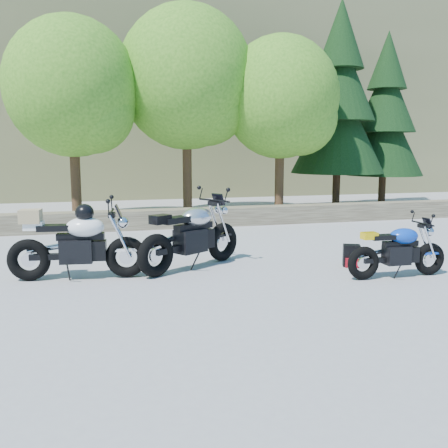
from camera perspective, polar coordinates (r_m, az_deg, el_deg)
The scene contains 12 objects.
ground at distance 8.16m, azimuth 0.47°, elevation -6.29°, with size 90.00×90.00×0.00m, color #939297.
stone_wall at distance 13.39m, azimuth -5.84°, elevation 0.64°, with size 22.00×0.55×0.50m, color brown.
hillside at distance 36.36m, azimuth -7.12°, elevation 17.11°, with size 80.00×30.00×15.00m, color brown.
tree_decid_left at distance 14.81m, azimuth -16.58°, elevation 14.22°, with size 3.67×3.67×5.62m.
tree_decid_mid at distance 15.55m, azimuth -3.89°, elevation 15.77°, with size 4.08×4.08×6.24m.
tree_decid_right at distance 15.72m, azimuth 6.94°, elevation 13.67°, with size 3.54×3.54×5.41m.
conifer_near at distance 17.92m, azimuth 13.01°, elevation 13.47°, with size 3.17×3.17×7.06m.
conifer_far at distance 19.51m, azimuth 17.96°, elevation 11.66°, with size 2.82×2.82×6.27m.
silver_bike at distance 8.78m, azimuth -3.69°, elevation -1.39°, with size 2.08×1.42×1.18m.
white_bike at distance 8.37m, azimuth -16.46°, elevation -2.05°, with size 2.22×0.70×1.23m.
blue_bike at distance 8.65m, azimuth 19.29°, elevation -2.96°, with size 1.78×0.56×0.89m.
backpack at distance 9.25m, azimuth 14.36°, elevation -3.56°, with size 0.35×0.33×0.40m.
Camera 1 is at (-2.11, -7.60, 2.10)m, focal length 40.00 mm.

